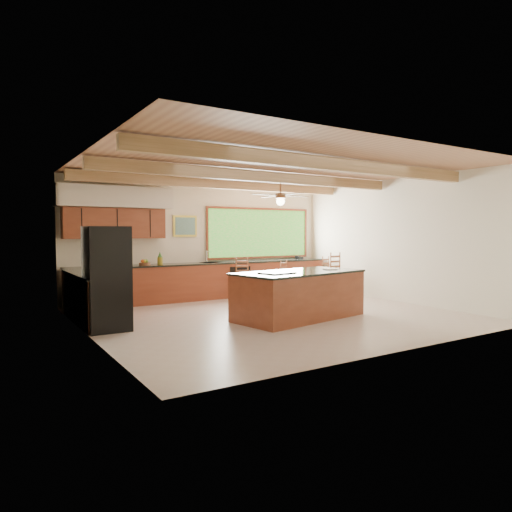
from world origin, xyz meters
TOP-DOWN VIEW (x-y plane):
  - ground at (0.00, 0.00)m, footprint 7.20×7.20m
  - room_shell at (-0.17, 0.65)m, footprint 7.27×6.54m
  - counter_run at (-0.82, 2.52)m, footprint 7.12×3.10m
  - island at (0.28, -0.46)m, footprint 2.84×1.69m
  - refrigerator at (-3.22, 0.40)m, footprint 0.71×0.68m
  - bar_stool_a at (0.64, 2.39)m, footprint 0.48×0.48m
  - bar_stool_b at (1.83, 2.40)m, footprint 0.44×0.44m
  - bar_stool_c at (2.92, 1.56)m, footprint 0.44×0.44m
  - bar_stool_d at (3.30, 2.40)m, footprint 0.44×0.44m

SIDE VIEW (x-z plane):
  - ground at x=0.00m, z-range 0.00..0.00m
  - counter_run at x=-0.82m, z-range -0.15..1.08m
  - island at x=0.28m, z-range -0.01..0.94m
  - bar_stool_b at x=1.83m, z-range 0.09..1.05m
  - bar_stool_d at x=3.30m, z-range 0.09..1.11m
  - bar_stool_a at x=0.64m, z-range 0.10..1.15m
  - bar_stool_c at x=2.92m, z-range 0.11..1.28m
  - refrigerator at x=-3.22m, z-range 0.00..1.80m
  - room_shell at x=-0.17m, z-range 0.70..3.72m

